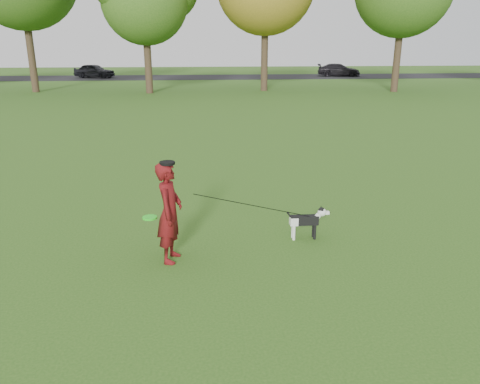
{
  "coord_description": "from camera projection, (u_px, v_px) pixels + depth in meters",
  "views": [
    {
      "loc": [
        -0.7,
        -7.35,
        3.38
      ],
      "look_at": [
        -0.04,
        0.13,
        0.95
      ],
      "focal_mm": 35.0,
      "sensor_mm": 36.0,
      "label": 1
    }
  ],
  "objects": [
    {
      "name": "man",
      "position": [
        170.0,
        213.0,
        7.34
      ],
      "size": [
        0.5,
        0.66,
        1.63
      ],
      "primitive_type": "imported",
      "rotation": [
        0.0,
        0.0,
        1.38
      ],
      "color": "#570C0C",
      "rests_on": "ground"
    },
    {
      "name": "car_right",
      "position": [
        339.0,
        70.0,
        46.91
      ],
      "size": [
        4.47,
        2.54,
        1.22
      ],
      "primitive_type": "imported",
      "rotation": [
        0.0,
        0.0,
        1.36
      ],
      "color": "black",
      "rests_on": "road"
    },
    {
      "name": "car_left",
      "position": [
        94.0,
        71.0,
        44.89
      ],
      "size": [
        4.1,
        2.61,
        1.3
      ],
      "primitive_type": "imported",
      "rotation": [
        0.0,
        0.0,
        1.27
      ],
      "color": "black",
      "rests_on": "road"
    },
    {
      "name": "ground",
      "position": [
        243.0,
        247.0,
        8.07
      ],
      "size": [
        120.0,
        120.0,
        0.0
      ],
      "primitive_type": "plane",
      "color": "#285116",
      "rests_on": "ground"
    },
    {
      "name": "road",
      "position": [
        205.0,
        77.0,
        45.98
      ],
      "size": [
        120.0,
        7.0,
        0.02
      ],
      "primitive_type": "cube",
      "color": "black",
      "rests_on": "ground"
    },
    {
      "name": "dog",
      "position": [
        308.0,
        219.0,
        8.3
      ],
      "size": [
        0.79,
        0.16,
        0.6
      ],
      "color": "black",
      "rests_on": "ground"
    },
    {
      "name": "man_held_items",
      "position": [
        257.0,
        206.0,
        7.76
      ],
      "size": [
        2.91,
        0.84,
        1.24
      ],
      "color": "#23EA1D",
      "rests_on": "ground"
    }
  ]
}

